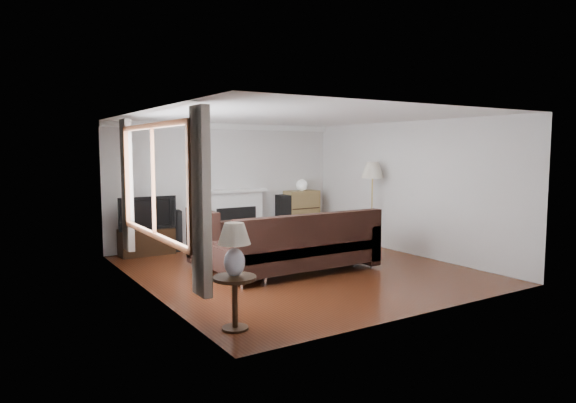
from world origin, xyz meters
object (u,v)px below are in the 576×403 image
tv_stand (147,242)px  bookshelf (302,214)px  floor_lamp (372,206)px  coffee_table (257,245)px  sectional_sofa (298,244)px  side_table (235,303)px

tv_stand → bookshelf: bookshelf is taller
floor_lamp → bookshelf: bearing=104.0°
bookshelf → floor_lamp: (0.46, -1.83, 0.34)m
coffee_table → tv_stand: bearing=140.1°
coffee_table → floor_lamp: (2.25, -0.64, 0.67)m
sectional_sofa → side_table: bearing=-137.9°
sectional_sofa → bookshelf: bearing=55.4°
coffee_table → floor_lamp: floor_lamp is taller
floor_lamp → sectional_sofa: bearing=-158.9°
floor_lamp → side_table: (-4.37, -2.73, -0.57)m
tv_stand → bookshelf: 3.54m
sectional_sofa → coffee_table: bearing=86.6°
bookshelf → floor_lamp: size_ratio=0.61×
bookshelf → sectional_sofa: (-1.88, -2.73, -0.07)m
bookshelf → side_table: size_ratio=1.77×
coffee_table → sectional_sofa: bearing=-99.6°
sectional_sofa → side_table: 2.74m
sectional_sofa → side_table: sectional_sofa is taller
tv_stand → coffee_table: (1.73, -1.16, -0.05)m
floor_lamp → side_table: 5.18m
coffee_table → floor_lamp: bearing=-22.1°
sectional_sofa → floor_lamp: bearing=21.1°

